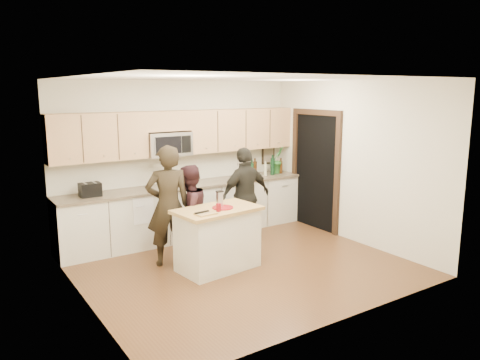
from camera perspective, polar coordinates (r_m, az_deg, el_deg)
floor at (r=7.01m, az=0.21°, el=-10.38°), size 4.50×4.50×0.00m
room_shell at (r=6.58m, az=0.22°, el=3.79°), size 4.52×4.02×2.71m
back_cabinetry at (r=8.26m, az=-6.30°, el=-3.69°), size 4.50×0.66×0.94m
upper_cabinetry at (r=8.17m, az=-6.76°, el=5.91°), size 4.50×0.33×0.75m
microwave at (r=8.00m, az=-8.81°, el=4.37°), size 0.76×0.41×0.40m
doorway at (r=8.73m, az=9.18°, el=1.64°), size 0.06×1.25×2.20m
framed_picture at (r=9.36m, az=3.45°, el=3.14°), size 0.30×0.03×0.38m
dish_towel at (r=7.64m, az=-12.06°, el=-2.54°), size 0.34×0.60×0.48m
island at (r=6.76m, az=-2.74°, el=-7.12°), size 1.27×0.83×0.90m
red_plate at (r=6.64m, az=-2.13°, el=-3.37°), size 0.30×0.30×0.02m
box_grater at (r=6.66m, az=-2.50°, el=-2.25°), size 0.10×0.06×0.22m
drink_glass at (r=6.46m, az=-2.64°, el=-3.36°), size 0.07×0.07×0.11m
cutting_board at (r=6.32m, az=-4.22°, el=-4.11°), size 0.30×0.23×0.02m
tongs at (r=6.33m, az=-4.67°, el=-3.91°), size 0.23×0.05×0.02m
knife at (r=6.29m, az=-4.42°, el=-4.06°), size 0.21×0.05×0.01m
toaster at (r=7.52m, az=-17.81°, el=-1.13°), size 0.31×0.22×0.21m
bottle_cluster at (r=8.95m, az=3.00°, el=1.65°), size 0.75×0.27×0.38m
orchid at (r=9.18m, az=4.54°, el=2.49°), size 0.32×0.27×0.53m
woman_left at (r=6.89m, az=-8.74°, el=-3.13°), size 0.75×0.60×1.78m
woman_center at (r=7.07m, az=-6.26°, el=-4.05°), size 0.87×0.78×1.46m
woman_right at (r=7.74m, az=0.66°, el=-2.00°), size 0.97×0.44×1.63m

